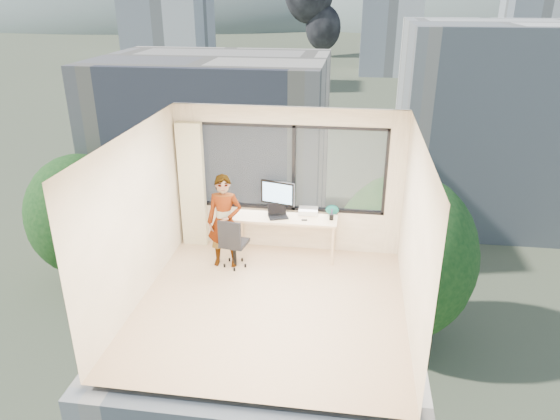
% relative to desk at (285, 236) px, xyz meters
% --- Properties ---
extents(floor, '(4.00, 4.00, 0.01)m').
position_rel_desk_xyz_m(floor, '(0.00, -1.66, -0.38)').
color(floor, tan).
rests_on(floor, ground).
extents(ceiling, '(4.00, 4.00, 0.01)m').
position_rel_desk_xyz_m(ceiling, '(0.00, -1.66, 2.23)').
color(ceiling, white).
rests_on(ceiling, ground).
extents(wall_front, '(4.00, 0.01, 2.60)m').
position_rel_desk_xyz_m(wall_front, '(0.00, -3.66, 0.93)').
color(wall_front, '#C5B698').
rests_on(wall_front, ground).
extents(wall_left, '(0.01, 4.00, 2.60)m').
position_rel_desk_xyz_m(wall_left, '(-2.00, -1.66, 0.93)').
color(wall_left, '#C5B698').
rests_on(wall_left, ground).
extents(wall_right, '(0.01, 4.00, 2.60)m').
position_rel_desk_xyz_m(wall_right, '(2.00, -1.66, 0.93)').
color(wall_right, '#C5B698').
rests_on(wall_right, ground).
extents(window_wall, '(3.30, 0.16, 1.55)m').
position_rel_desk_xyz_m(window_wall, '(0.05, 0.34, 1.15)').
color(window_wall, black).
rests_on(window_wall, ground).
extents(curtain, '(0.45, 0.14, 2.30)m').
position_rel_desk_xyz_m(curtain, '(-1.72, 0.22, 0.77)').
color(curtain, beige).
rests_on(curtain, floor).
extents(desk, '(1.80, 0.60, 0.75)m').
position_rel_desk_xyz_m(desk, '(0.00, 0.00, 0.00)').
color(desk, beige).
rests_on(desk, floor).
extents(chair, '(0.54, 0.54, 0.93)m').
position_rel_desk_xyz_m(chair, '(-0.80, -0.52, 0.09)').
color(chair, black).
rests_on(chair, floor).
extents(person, '(0.61, 0.42, 1.62)m').
position_rel_desk_xyz_m(person, '(-0.96, -0.49, 0.44)').
color(person, '#2D2D33').
rests_on(person, floor).
extents(monitor, '(0.63, 0.28, 0.62)m').
position_rel_desk_xyz_m(monitor, '(-0.15, 0.09, 0.68)').
color(monitor, black).
rests_on(monitor, desk).
extents(game_console, '(0.35, 0.30, 0.08)m').
position_rel_desk_xyz_m(game_console, '(0.38, 0.20, 0.42)').
color(game_console, white).
rests_on(game_console, desk).
extents(laptop, '(0.42, 0.44, 0.21)m').
position_rel_desk_xyz_m(laptop, '(-0.12, -0.07, 0.48)').
color(laptop, black).
rests_on(laptop, desk).
extents(cellphone, '(0.10, 0.06, 0.01)m').
position_rel_desk_xyz_m(cellphone, '(0.34, -0.12, 0.38)').
color(cellphone, black).
rests_on(cellphone, desk).
extents(pen_cup, '(0.08, 0.08, 0.09)m').
position_rel_desk_xyz_m(pen_cup, '(0.80, -0.02, 0.42)').
color(pen_cup, black).
rests_on(pen_cup, desk).
extents(handbag, '(0.24, 0.14, 0.18)m').
position_rel_desk_xyz_m(handbag, '(0.80, 0.20, 0.47)').
color(handbag, '#0D5249').
rests_on(handbag, desk).
extents(exterior_ground, '(400.00, 400.00, 0.04)m').
position_rel_desk_xyz_m(exterior_ground, '(0.00, 118.34, -14.38)').
color(exterior_ground, '#515B3D').
rests_on(exterior_ground, ground).
extents(near_bldg_a, '(16.00, 12.00, 14.00)m').
position_rel_desk_xyz_m(near_bldg_a, '(-9.00, 28.34, -7.38)').
color(near_bldg_a, beige).
rests_on(near_bldg_a, exterior_ground).
extents(near_bldg_b, '(14.00, 13.00, 16.00)m').
position_rel_desk_xyz_m(near_bldg_b, '(12.00, 36.34, -6.38)').
color(near_bldg_b, white).
rests_on(near_bldg_b, exterior_ground).
extents(far_tower_a, '(14.00, 14.00, 28.00)m').
position_rel_desk_xyz_m(far_tower_a, '(-35.00, 93.34, -0.38)').
color(far_tower_a, silver).
rests_on(far_tower_a, exterior_ground).
extents(far_tower_b, '(13.00, 13.00, 30.00)m').
position_rel_desk_xyz_m(far_tower_b, '(8.00, 118.34, 0.62)').
color(far_tower_b, silver).
rests_on(far_tower_b, exterior_ground).
extents(far_tower_c, '(15.00, 15.00, 26.00)m').
position_rel_desk_xyz_m(far_tower_c, '(45.00, 138.34, -1.38)').
color(far_tower_c, silver).
rests_on(far_tower_c, exterior_ground).
extents(far_tower_d, '(16.00, 14.00, 22.00)m').
position_rel_desk_xyz_m(far_tower_d, '(-60.00, 148.34, -3.38)').
color(far_tower_d, silver).
rests_on(far_tower_d, exterior_ground).
extents(hill_a, '(288.00, 216.00, 90.00)m').
position_rel_desk_xyz_m(hill_a, '(-120.00, 318.34, -14.38)').
color(hill_a, slate).
rests_on(hill_a, exterior_ground).
extents(hill_b, '(300.00, 220.00, 96.00)m').
position_rel_desk_xyz_m(hill_b, '(100.00, 318.34, -14.38)').
color(hill_b, slate).
rests_on(hill_b, exterior_ground).
extents(tree_a, '(7.00, 7.00, 8.00)m').
position_rel_desk_xyz_m(tree_a, '(-16.00, 20.34, -10.38)').
color(tree_a, '#164317').
rests_on(tree_a, exterior_ground).
extents(tree_b, '(7.60, 7.60, 9.00)m').
position_rel_desk_xyz_m(tree_b, '(4.00, 16.34, -9.88)').
color(tree_b, '#164317').
rests_on(tree_b, exterior_ground).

